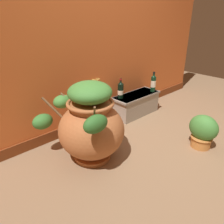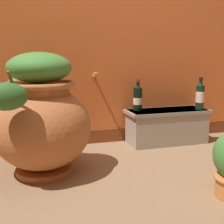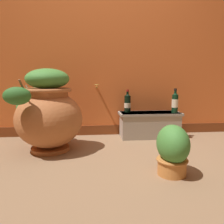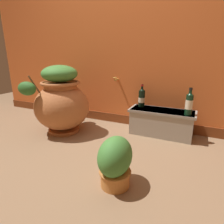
{
  "view_description": "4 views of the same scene",
  "coord_description": "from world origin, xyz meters",
  "px_view_note": "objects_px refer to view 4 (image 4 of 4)",
  "views": [
    {
      "loc": [
        -1.74,
        -1.06,
        1.41
      ],
      "look_at": [
        -0.04,
        0.76,
        0.28
      ],
      "focal_mm": 35.6,
      "sensor_mm": 36.0,
      "label": 1
    },
    {
      "loc": [
        -0.65,
        -1.47,
        0.8
      ],
      "look_at": [
        0.0,
        0.74,
        0.36
      ],
      "focal_mm": 46.99,
      "sensor_mm": 36.0,
      "label": 2
    },
    {
      "loc": [
        -0.15,
        -1.73,
        0.73
      ],
      "look_at": [
        0.1,
        0.75,
        0.35
      ],
      "focal_mm": 35.55,
      "sensor_mm": 36.0,
      "label": 3
    },
    {
      "loc": [
        0.95,
        -1.27,
        0.94
      ],
      "look_at": [
        0.06,
        0.64,
        0.3
      ],
      "focal_mm": 30.24,
      "sensor_mm": 36.0,
      "label": 4
    }
  ],
  "objects_px": {
    "wine_bottle_left": "(189,103)",
    "wine_bottle_middle": "(142,97)",
    "terracotta_urn": "(61,102)",
    "potted_shrub": "(115,161)"
  },
  "relations": [
    {
      "from": "potted_shrub",
      "to": "terracotta_urn",
      "type": "bearing_deg",
      "value": 146.27
    },
    {
      "from": "potted_shrub",
      "to": "wine_bottle_middle",
      "type": "bearing_deg",
      "value": 97.45
    },
    {
      "from": "wine_bottle_middle",
      "to": "terracotta_urn",
      "type": "bearing_deg",
      "value": -152.69
    },
    {
      "from": "wine_bottle_left",
      "to": "wine_bottle_middle",
      "type": "height_order",
      "value": "wine_bottle_left"
    },
    {
      "from": "terracotta_urn",
      "to": "potted_shrub",
      "type": "height_order",
      "value": "terracotta_urn"
    },
    {
      "from": "terracotta_urn",
      "to": "potted_shrub",
      "type": "xyz_separation_m",
      "value": [
        1.03,
        -0.69,
        -0.19
      ]
    },
    {
      "from": "wine_bottle_left",
      "to": "terracotta_urn",
      "type": "bearing_deg",
      "value": -167.24
    },
    {
      "from": "wine_bottle_left",
      "to": "potted_shrub",
      "type": "bearing_deg",
      "value": -111.87
    },
    {
      "from": "terracotta_urn",
      "to": "wine_bottle_left",
      "type": "relative_size",
      "value": 2.84
    },
    {
      "from": "wine_bottle_left",
      "to": "wine_bottle_middle",
      "type": "xyz_separation_m",
      "value": [
        -0.56,
        0.13,
        -0.01
      ]
    }
  ]
}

